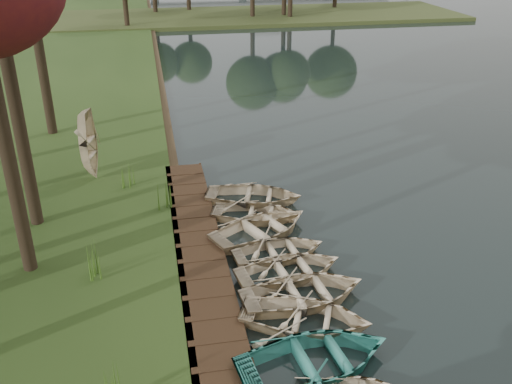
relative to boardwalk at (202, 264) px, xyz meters
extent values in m
plane|color=#3D2F1D|center=(1.60, 0.00, -0.15)|extent=(300.00, 300.00, 0.00)
cube|color=#342214|center=(0.00, 0.00, 0.00)|extent=(1.60, 16.00, 0.30)
cube|color=#3B461F|center=(9.60, 50.00, 0.08)|extent=(50.00, 14.00, 0.45)
imported|color=teal|center=(2.31, -5.24, 0.32)|extent=(4.38, 3.40, 0.83)
imported|color=beige|center=(2.50, -3.59, 0.28)|extent=(4.36, 3.81, 0.75)
imported|color=beige|center=(2.76, -2.46, 0.29)|extent=(4.05, 3.09, 0.78)
imported|color=beige|center=(2.65, -1.15, 0.26)|extent=(3.82, 3.00, 0.72)
imported|color=beige|center=(2.60, 0.04, 0.23)|extent=(3.44, 2.67, 0.65)
imported|color=beige|center=(2.30, 1.57, 0.30)|extent=(4.67, 4.12, 0.80)
imported|color=beige|center=(2.34, 2.82, 0.24)|extent=(3.90, 3.28, 0.69)
imported|color=beige|center=(2.50, 4.20, 0.29)|extent=(4.40, 3.68, 0.78)
imported|color=beige|center=(-3.80, 7.23, 0.46)|extent=(3.38, 2.72, 0.62)
cylinder|color=black|center=(-5.37, 0.53, 4.68)|extent=(0.42, 0.42, 9.06)
cylinder|color=black|center=(-5.62, 3.65, 5.13)|extent=(0.44, 0.44, 9.97)
cylinder|color=black|center=(-6.31, 13.57, 6.03)|extent=(0.48, 0.48, 11.76)
cone|color=#3F661E|center=(-3.27, -0.38, 0.70)|extent=(0.60, 0.60, 1.10)
cone|color=#3F661E|center=(-2.40, 6.19, 0.64)|extent=(0.60, 0.60, 0.99)
cone|color=#3F661E|center=(-1.00, 3.93, 0.67)|extent=(0.60, 0.60, 1.03)
camera|label=1|loc=(-1.21, -15.75, 10.16)|focal=40.00mm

